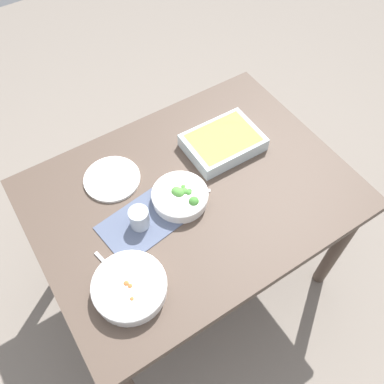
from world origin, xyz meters
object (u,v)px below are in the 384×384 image
at_px(drink_cup, 140,219).
at_px(fork_on_table, 183,192).
at_px(side_plate, 112,179).
at_px(spoon_by_stew, 116,274).
at_px(broccoli_bowl, 180,196).
at_px(baking_dish, 223,142).
at_px(stew_bowl, 130,287).

relative_size(drink_cup, fork_on_table, 0.52).
height_order(side_plate, spoon_by_stew, side_plate).
height_order(broccoli_bowl, drink_cup, drink_cup).
distance_m(broccoli_bowl, drink_cup, 0.18).
relative_size(broccoli_bowl, drink_cup, 2.50).
xyz_separation_m(baking_dish, drink_cup, (-0.46, -0.14, 0.00)).
distance_m(spoon_by_stew, fork_on_table, 0.40).
xyz_separation_m(drink_cup, spoon_by_stew, (-0.16, -0.13, -0.03)).
relative_size(stew_bowl, spoon_by_stew, 1.40).
bearing_deg(baking_dish, fork_on_table, -157.86).
bearing_deg(stew_bowl, spoon_by_stew, 101.42).
height_order(drink_cup, side_plate, drink_cup).
xyz_separation_m(broccoli_bowl, drink_cup, (-0.18, -0.01, 0.01)).
xyz_separation_m(side_plate, fork_on_table, (0.20, -0.20, -0.00)).
relative_size(stew_bowl, fork_on_table, 1.50).
relative_size(stew_bowl, broccoli_bowl, 1.16).
height_order(stew_bowl, fork_on_table, stew_bowl).
height_order(broccoli_bowl, side_plate, broccoli_bowl).
bearing_deg(fork_on_table, broccoli_bowl, -139.31).
bearing_deg(drink_cup, fork_on_table, 9.66).
bearing_deg(spoon_by_stew, drink_cup, 37.82).
xyz_separation_m(baking_dish, side_plate, (-0.46, 0.10, -0.03)).
bearing_deg(spoon_by_stew, broccoli_bowl, 21.88).
bearing_deg(baking_dish, broccoli_bowl, -155.57).
height_order(broccoli_bowl, spoon_by_stew, broccoli_bowl).
bearing_deg(stew_bowl, baking_dish, 29.33).
relative_size(broccoli_bowl, spoon_by_stew, 1.21).
distance_m(broccoli_bowl, baking_dish, 0.31).
height_order(stew_bowl, baking_dish, same).
bearing_deg(broccoli_bowl, fork_on_table, 40.69).
xyz_separation_m(spoon_by_stew, fork_on_table, (0.37, 0.16, -0.00)).
height_order(baking_dish, spoon_by_stew, baking_dish).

